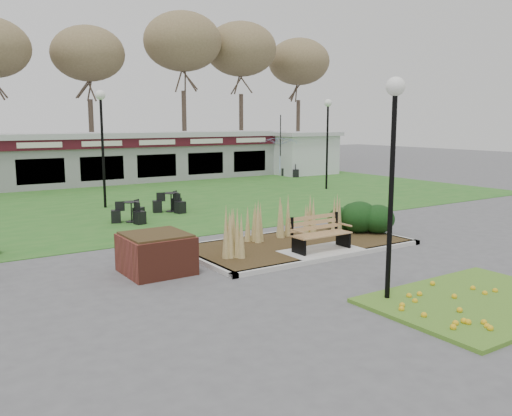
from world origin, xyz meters
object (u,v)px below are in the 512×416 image
brick_planter (156,253)px  lamp_post_far_right (328,124)px  patio_umbrella (280,155)px  bistro_set_d (294,172)px  lamp_post_mid_right (102,123)px  bistro_set_c (171,205)px  park_bench (319,233)px  bistro_set_a (132,215)px  lamp_post_near_right (393,140)px  food_pavilion (94,158)px  service_hut (302,153)px

brick_planter → lamp_post_far_right: bearing=35.4°
patio_umbrella → bistro_set_d: bearing=45.0°
lamp_post_mid_right → lamp_post_far_right: size_ratio=1.03×
bistro_set_c → bistro_set_d: 14.96m
park_bench → bistro_set_a: bearing=109.6°
lamp_post_far_right → lamp_post_mid_right: bearing=178.2°
lamp_post_near_right → lamp_post_mid_right: (-0.89, 14.68, 0.29)m
patio_umbrella → park_bench: bearing=-122.1°
bistro_set_d → patio_umbrella: patio_umbrella is taller
patio_umbrella → food_pavilion: bearing=139.0°
bistro_set_a → bistro_set_c: bistro_set_c is taller
park_bench → bistro_set_a: (-2.57, 7.20, -0.33)m
lamp_post_mid_right → bistro_set_c: size_ratio=3.46×
brick_planter → bistro_set_c: bearing=62.9°
brick_planter → food_pavilion: 19.49m
food_pavilion → bistro_set_a: food_pavilion is taller
lamp_post_near_right → bistro_set_a: (-1.17, 10.95, -2.94)m
food_pavilion → service_hut: bearing=-8.3°
bistro_set_c → brick_planter: bearing=-117.1°
service_hut → lamp_post_far_right: 8.49m
park_bench → lamp_post_far_right: 14.44m
lamp_post_near_right → lamp_post_mid_right: lamp_post_mid_right is taller
park_bench → brick_planter: 4.47m
food_pavilion → service_hut: 13.64m
lamp_post_far_right → patio_umbrella: size_ratio=1.69×
service_hut → park_bench: bearing=-127.3°
lamp_post_mid_right → patio_umbrella: 10.59m
service_hut → lamp_post_far_right: (-4.08, -7.18, 1.95)m
bistro_set_d → patio_umbrella: (-4.00, -4.00, 1.47)m
park_bench → bistro_set_c: size_ratio=1.23×
food_pavilion → bistro_set_c: bearing=-92.3°
park_bench → lamp_post_mid_right: 11.54m
lamp_post_far_right → park_bench: bearing=-131.7°
food_pavilion → bistro_set_a: 12.83m
food_pavilion → lamp_post_near_right: bearing=-93.4°
patio_umbrella → lamp_post_far_right: bearing=-56.9°
service_hut → lamp_post_near_right: lamp_post_near_right is taller
brick_planter → patio_umbrella: size_ratio=0.54×
brick_planter → service_hut: bearing=43.5°
bistro_set_c → bistro_set_d: size_ratio=0.91×
bistro_set_c → bistro_set_d: (12.45, 8.29, 0.02)m
bistro_set_a → bistro_set_d: size_ratio=0.89×
service_hut → patio_umbrella: bearing=-137.7°
lamp_post_far_right → bistro_set_d: lamp_post_far_right is taller
brick_planter → bistro_set_d: size_ratio=0.99×
bistro_set_a → patio_umbrella: bearing=27.7°
food_pavilion → lamp_post_mid_right: 9.30m
lamp_post_near_right → brick_planter: bearing=123.7°
brick_planter → service_hut: (17.90, 17.00, 0.97)m
bistro_set_c → lamp_post_near_right: bearing=-94.5°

